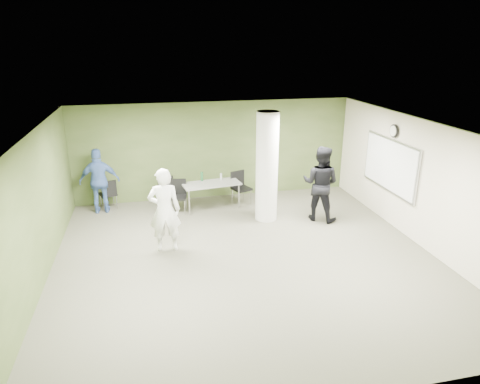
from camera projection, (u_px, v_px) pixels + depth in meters
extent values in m
plane|color=#565644|center=(246.00, 258.00, 9.15)|extent=(8.00, 8.00, 0.00)
plane|color=white|center=(247.00, 129.00, 8.21)|extent=(8.00, 8.00, 0.00)
cube|color=#415427|center=(215.00, 150.00, 12.36)|extent=(8.00, 2.80, 0.02)
cube|color=#415427|center=(35.00, 213.00, 7.87)|extent=(0.02, 8.00, 2.80)
cube|color=beige|center=(421.00, 184.00, 9.50)|extent=(0.02, 8.00, 2.80)
cylinder|color=silver|center=(267.00, 167.00, 10.73)|extent=(0.56, 0.56, 2.80)
cube|color=silver|center=(390.00, 165.00, 10.55)|extent=(0.04, 2.30, 1.30)
cube|color=white|center=(389.00, 165.00, 10.55)|extent=(0.02, 2.20, 1.20)
cylinder|color=black|center=(394.00, 131.00, 10.27)|extent=(0.05, 0.32, 0.32)
cylinder|color=white|center=(393.00, 131.00, 10.26)|extent=(0.02, 0.26, 0.26)
cube|color=gray|center=(211.00, 184.00, 11.64)|extent=(1.64, 0.90, 0.04)
cylinder|color=silver|center=(189.00, 203.00, 11.29)|extent=(0.04, 0.04, 0.70)
cylinder|color=silver|center=(239.00, 196.00, 11.76)|extent=(0.04, 0.04, 0.70)
cylinder|color=silver|center=(184.00, 196.00, 11.77)|extent=(0.04, 0.04, 0.70)
cylinder|color=silver|center=(232.00, 190.00, 12.24)|extent=(0.04, 0.04, 0.70)
cylinder|color=#1C562A|center=(202.00, 176.00, 11.78)|extent=(0.07, 0.07, 0.25)
cylinder|color=#B2B2B7|center=(221.00, 176.00, 11.90)|extent=(0.06, 0.06, 0.18)
cylinder|color=#4C4C4C|center=(167.00, 207.00, 11.54)|extent=(0.25, 0.25, 0.29)
cube|color=black|center=(108.00, 194.00, 11.75)|extent=(0.53, 0.53, 0.05)
cube|color=black|center=(109.00, 188.00, 11.52)|extent=(0.39, 0.16, 0.41)
cylinder|color=silver|center=(113.00, 198.00, 12.05)|extent=(0.02, 0.02, 0.39)
cylinder|color=silver|center=(101.00, 201.00, 11.88)|extent=(0.02, 0.02, 0.39)
cylinder|color=silver|center=(117.00, 202.00, 11.77)|extent=(0.02, 0.02, 0.39)
cylinder|color=silver|center=(104.00, 205.00, 11.60)|extent=(0.02, 0.02, 0.39)
cube|color=black|center=(166.00, 189.00, 12.06)|extent=(0.45, 0.45, 0.05)
cube|color=black|center=(166.00, 184.00, 11.80)|extent=(0.42, 0.04, 0.43)
cylinder|color=silver|center=(172.00, 194.00, 12.35)|extent=(0.02, 0.02, 0.41)
cylinder|color=silver|center=(159.00, 195.00, 12.27)|extent=(0.02, 0.02, 0.41)
cylinder|color=silver|center=(173.00, 199.00, 12.01)|extent=(0.02, 0.02, 0.41)
cylinder|color=silver|center=(160.00, 200.00, 11.93)|extent=(0.02, 0.02, 0.41)
cube|color=black|center=(178.00, 197.00, 11.48)|extent=(0.51, 0.51, 0.05)
cube|color=black|center=(179.00, 186.00, 11.59)|extent=(0.42, 0.12, 0.43)
cylinder|color=silver|center=(171.00, 207.00, 11.38)|extent=(0.02, 0.02, 0.41)
cylinder|color=silver|center=(185.00, 207.00, 11.39)|extent=(0.02, 0.02, 0.41)
cylinder|color=silver|center=(173.00, 203.00, 11.72)|extent=(0.02, 0.02, 0.41)
cylinder|color=silver|center=(186.00, 202.00, 11.73)|extent=(0.02, 0.02, 0.41)
cube|color=black|center=(242.00, 189.00, 12.06)|extent=(0.60, 0.60, 0.05)
cube|color=black|center=(237.00, 178.00, 12.14)|extent=(0.43, 0.20, 0.45)
cylinder|color=silver|center=(240.00, 200.00, 11.89)|extent=(0.02, 0.02, 0.43)
cylinder|color=silver|center=(251.00, 197.00, 12.09)|extent=(0.02, 0.02, 0.43)
cylinder|color=silver|center=(232.00, 196.00, 12.19)|extent=(0.02, 0.02, 0.43)
cylinder|color=silver|center=(243.00, 193.00, 12.39)|extent=(0.02, 0.02, 0.43)
imported|color=white|center=(165.00, 210.00, 9.21)|extent=(0.71, 0.49, 1.89)
imported|color=black|center=(320.00, 184.00, 10.85)|extent=(1.20, 1.16, 1.94)
imported|color=#4465AA|center=(100.00, 181.00, 11.33)|extent=(1.03, 0.43, 1.76)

